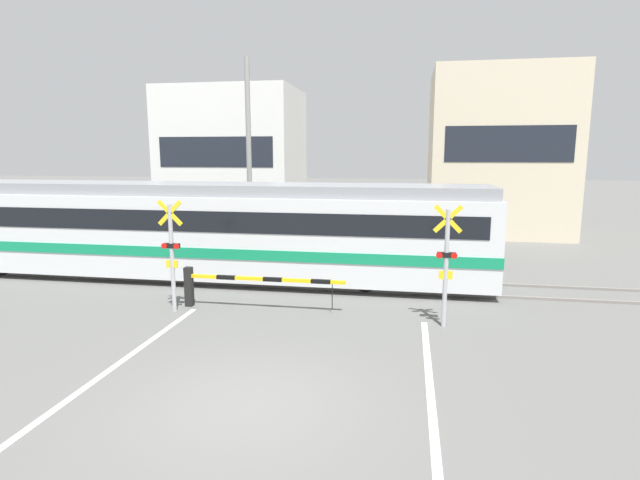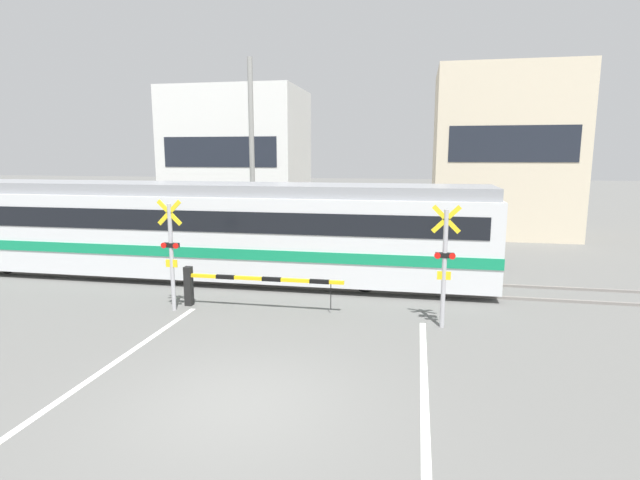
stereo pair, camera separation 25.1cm
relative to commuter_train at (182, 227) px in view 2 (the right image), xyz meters
The scene contains 14 objects.
ground_plane 9.58m from the commuter_train, 58.40° to the right, with size 160.00×160.00×0.00m, color #60605E.
rail_track_near 5.26m from the commuter_train, ahead, with size 50.00×0.10×0.08m.
rail_track_far 5.26m from the commuter_train, ahead, with size 50.00×0.10×0.08m.
road_stripe_left 8.08m from the commuter_train, 76.12° to the right, with size 0.14×8.72×0.01m.
road_stripe_right 11.20m from the commuter_train, 43.85° to the right, with size 0.14×8.72×0.01m.
commuter_train is the anchor object (origin of this frame).
crossing_barrier_near 4.27m from the commuter_train, 46.41° to the right, with size 4.42×0.20×1.09m.
crossing_barrier_far 7.67m from the commuter_train, 22.77° to the left, with size 4.42×0.20×1.09m.
crossing_signal_left 3.80m from the commuter_train, 67.64° to the right, with size 0.68×0.15×2.97m.
crossing_signal_right 9.13m from the commuter_train, 22.60° to the right, with size 0.68×0.15×2.97m.
pedestrian 8.63m from the commuter_train, 50.60° to the left, with size 0.38×0.22×1.71m.
building_left_of_street 12.50m from the commuter_train, 101.05° to the left, with size 7.30×5.62×7.73m.
building_right_of_street 17.22m from the commuter_train, 45.14° to the left, with size 6.88×5.62×8.38m.
utility_pole_streetside 5.97m from the commuter_train, 82.73° to the left, with size 0.22×0.22×8.14m.
Camera 2 is at (2.81, -7.36, 4.12)m, focal length 28.00 mm.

